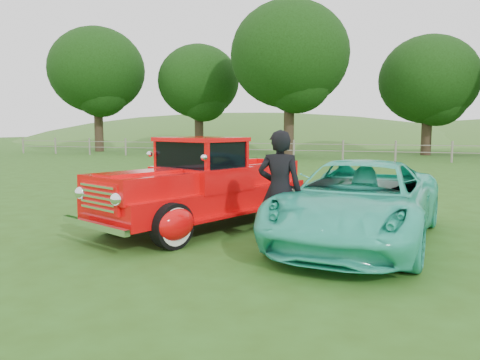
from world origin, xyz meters
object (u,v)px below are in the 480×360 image
(tree_near_west, at_px, (290,55))
(man, at_px, (279,190))
(tree_near_east, at_px, (429,80))
(tree_mid_west, at_px, (199,82))
(teal_sedan, at_px, (359,202))
(red_pickup, at_px, (204,187))
(tree_far_west, at_px, (97,71))

(tree_near_west, bearing_deg, man, -77.65)
(tree_near_east, distance_m, man, 28.86)
(tree_near_west, height_order, man, tree_near_west)
(tree_mid_west, xyz_separation_m, teal_sedan, (14.51, -26.38, -4.85))
(tree_mid_west, xyz_separation_m, red_pickup, (11.50, -26.15, -4.75))
(tree_mid_west, bearing_deg, tree_near_east, 3.37)
(tree_mid_west, height_order, man, tree_mid_west)
(tree_near_west, xyz_separation_m, red_pickup, (3.50, -23.15, -6.00))
(tree_far_west, bearing_deg, red_pickup, -51.07)
(tree_near_west, height_order, tree_near_east, tree_near_west)
(tree_far_west, distance_m, man, 33.55)
(tree_near_east, xyz_separation_m, red_pickup, (-5.50, -27.15, -4.45))
(tree_near_east, height_order, red_pickup, tree_near_east)
(teal_sedan, bearing_deg, tree_mid_west, 125.78)
(tree_mid_west, relative_size, man, 4.37)
(tree_near_west, bearing_deg, red_pickup, -81.39)
(tree_mid_west, xyz_separation_m, tree_near_west, (8.00, -3.00, 1.25))
(man, bearing_deg, tree_mid_west, -69.04)
(tree_mid_west, height_order, tree_near_west, tree_near_west)
(red_pickup, relative_size, man, 2.72)
(tree_mid_west, height_order, red_pickup, tree_mid_west)
(tree_mid_west, relative_size, teal_sedan, 1.68)
(tree_near_west, xyz_separation_m, man, (5.32, -24.31, -5.83))
(tree_far_west, height_order, teal_sedan, tree_far_west)
(tree_far_west, height_order, tree_near_east, tree_far_west)
(teal_sedan, xyz_separation_m, man, (-1.18, -0.92, 0.27))
(teal_sedan, bearing_deg, tree_near_west, 112.52)
(red_pickup, xyz_separation_m, man, (1.82, -1.16, 0.17))
(tree_near_west, relative_size, red_pickup, 1.98)
(tree_far_west, xyz_separation_m, man, (21.32, -25.31, -5.52))
(tree_near_west, relative_size, man, 5.39)
(tree_far_west, distance_m, tree_mid_west, 8.30)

